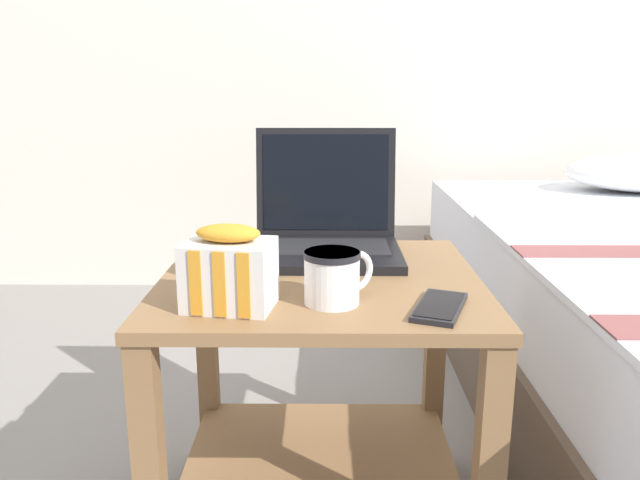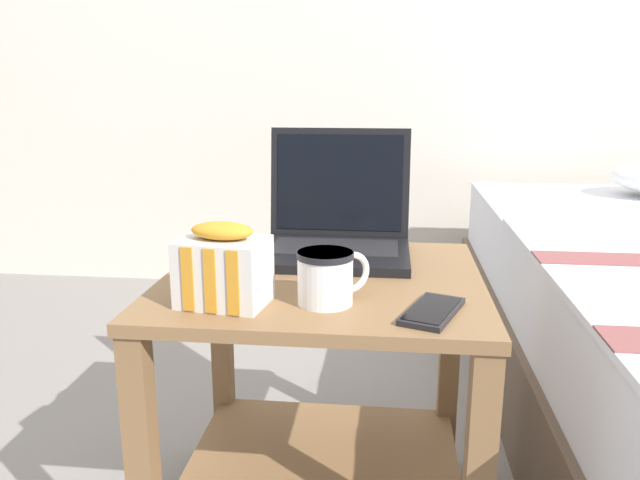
% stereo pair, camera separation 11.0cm
% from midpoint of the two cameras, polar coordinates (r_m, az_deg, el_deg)
% --- Properties ---
extents(bedside_table, '(0.59, 0.55, 0.55)m').
position_cam_midpoint_polar(bedside_table, '(1.24, -2.59, -12.11)').
color(bedside_table, olive).
rests_on(bedside_table, ground_plane).
extents(laptop, '(0.31, 0.28, 0.25)m').
position_cam_midpoint_polar(laptop, '(1.31, -1.88, 0.98)').
color(laptop, black).
rests_on(laptop, bedside_table).
extents(mug_front_left, '(0.12, 0.10, 0.09)m').
position_cam_midpoint_polar(mug_front_left, '(1.01, -1.89, -3.19)').
color(mug_front_left, white).
rests_on(mug_front_left, bedside_table).
extents(mug_front_right, '(0.12, 0.08, 0.09)m').
position_cam_midpoint_polar(mug_front_right, '(1.15, -11.21, -1.20)').
color(mug_front_right, white).
rests_on(mug_front_right, bedside_table).
extents(snack_bag, '(0.15, 0.12, 0.14)m').
position_cam_midpoint_polar(snack_bag, '(1.01, -11.41, -2.79)').
color(snack_bag, silver).
rests_on(snack_bag, bedside_table).
extents(cell_phone, '(0.11, 0.16, 0.01)m').
position_cam_midpoint_polar(cell_phone, '(1.00, 7.81, -6.12)').
color(cell_phone, black).
rests_on(cell_phone, bedside_table).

